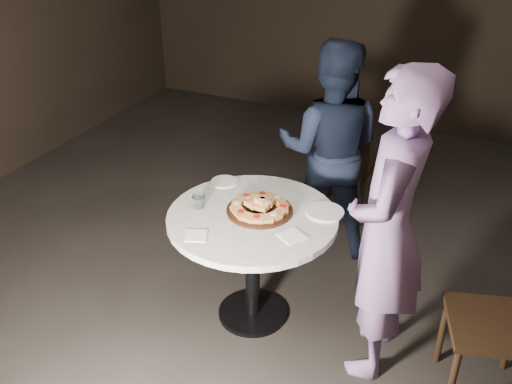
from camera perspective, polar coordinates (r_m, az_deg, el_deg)
floor at (r=3.83m, az=0.54°, el=-11.68°), size 7.00×7.00×0.00m
table at (r=3.42m, az=-0.35°, el=-4.33°), size 1.29×1.29×0.76m
serving_board at (r=3.38m, az=0.35°, el=-1.85°), size 0.46×0.46×0.02m
focaccia_pile at (r=3.36m, az=0.41°, el=-1.35°), size 0.35×0.35×0.09m
plate_left at (r=3.70m, az=-3.20°, el=1.05°), size 0.19×0.19×0.01m
plate_right at (r=3.39m, az=6.91°, el=-1.98°), size 0.30×0.30×0.01m
water_glass at (r=3.42m, az=-5.75°, el=-0.99°), size 0.11×0.11×0.08m
napkin_near at (r=3.18m, az=-6.01°, el=-4.36°), size 0.16×0.16×0.01m
napkin_far at (r=3.16m, az=3.59°, el=-4.42°), size 0.18×0.18×0.01m
chair_far at (r=4.59m, az=8.88°, el=3.41°), size 0.43×0.46×0.93m
diner_navy at (r=4.11m, az=7.37°, el=4.28°), size 0.87×0.74×1.59m
diner_teal at (r=3.05m, az=13.03°, el=-3.77°), size 0.46×0.67×1.78m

